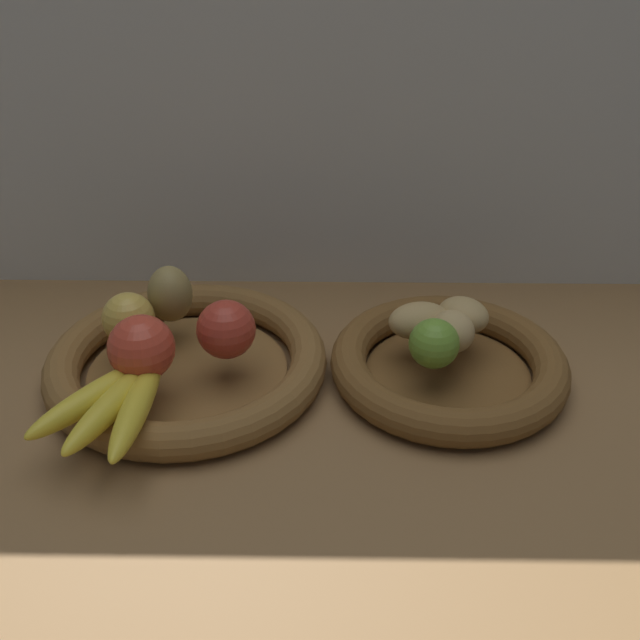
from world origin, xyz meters
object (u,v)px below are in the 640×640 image
apple_golden_left (131,318)px  lime_near (437,346)px  pear_brown (172,294)px  apple_red_right (229,329)px  potato_oblong (422,321)px  potato_back (466,315)px  potato_large (455,331)px  fruit_bowl_right (451,365)px  fruit_bowl_left (190,362)px  apple_red_front (144,348)px  banana_bunch_front (120,399)px

apple_golden_left → lime_near: (37.16, -5.21, -0.25)cm
apple_golden_left → lime_near: bearing=-8.0°
lime_near → pear_brown: bearing=162.3°
apple_golden_left → apple_red_right: (12.45, -2.86, 0.33)cm
potato_oblong → lime_near: lime_near is taller
lime_near → apple_golden_left: bearing=172.0°
potato_oblong → potato_back: bearing=15.9°
apple_golden_left → potato_large: 39.83cm
apple_golden_left → potato_back: size_ratio=0.97×
potato_back → lime_near: lime_near is taller
fruit_bowl_right → pear_brown: 36.69cm
fruit_bowl_left → apple_red_front: size_ratio=4.54×
lime_near → apple_red_front: bearing=-176.3°
banana_bunch_front → potato_back: 43.58cm
banana_bunch_front → lime_near: bearing=13.7°
apple_golden_left → banana_bunch_front: apple_golden_left is taller
lime_near → apple_red_right: bearing=174.6°
apple_red_right → pear_brown: (-8.22, 8.15, 0.17)cm
banana_bunch_front → apple_red_right: bearing=45.9°
apple_red_right → potato_oblong: bearing=10.7°
potato_oblong → fruit_bowl_right: bearing=-37.9°
apple_red_front → banana_bunch_front: apple_red_front is taller
apple_red_right → pear_brown: size_ratio=0.95×
fruit_bowl_right → potato_large: size_ratio=4.92×
banana_bunch_front → potato_oblong: potato_oblong is taller
apple_red_front → pear_brown: (0.93, 12.71, -0.13)cm
apple_red_front → apple_red_right: (9.15, 4.55, -0.30)cm
banana_bunch_front → potato_large: 40.07cm
apple_red_right → pear_brown: bearing=135.2°
apple_red_right → potato_oblong: (23.67, 4.48, -1.34)cm
apple_red_front → apple_golden_left: bearing=114.0°
fruit_bowl_left → apple_red_front: apple_red_front is taller
fruit_bowl_left → apple_red_front: (-3.65, -6.17, 6.31)cm
potato_back → potato_oblong: 5.96cm
fruit_bowl_right → apple_red_front: (-36.50, -6.17, 6.31)cm
pear_brown → potato_oblong: (31.89, -3.67, -1.51)cm
banana_bunch_front → potato_large: bearing=18.4°
apple_golden_left → apple_red_front: (3.30, -7.41, 0.62)cm
potato_large → fruit_bowl_left: bearing=-180.0°
apple_red_right → apple_golden_left: bearing=167.1°
fruit_bowl_right → potato_oblong: bearing=142.1°
potato_oblong → pear_brown: bearing=173.4°
apple_red_front → pear_brown: bearing=85.8°
fruit_bowl_left → banana_bunch_front: size_ratio=1.80×
potato_back → apple_red_front: bearing=-164.5°
apple_golden_left → pear_brown: size_ratio=0.87×
fruit_bowl_left → potato_back: 35.49cm
apple_red_front → pear_brown: size_ratio=1.03×
apple_red_front → potato_oblong: bearing=15.4°
fruit_bowl_right → lime_near: size_ratio=4.94×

